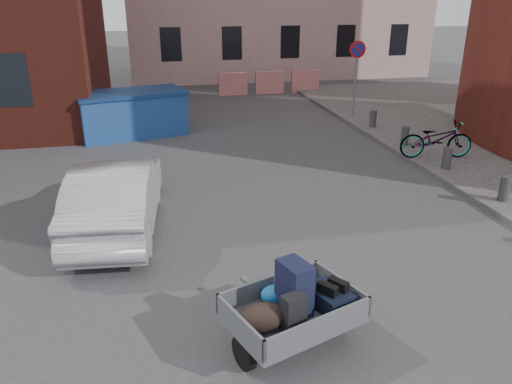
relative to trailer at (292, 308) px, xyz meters
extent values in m
plane|color=#38383A|center=(-0.25, 2.31, -0.61)|extent=(120.00, 120.00, 0.00)
cylinder|color=gray|center=(5.75, 11.81, 0.81)|extent=(0.07, 0.07, 2.60)
cylinder|color=red|center=(5.75, 11.79, 1.86)|extent=(0.60, 0.03, 0.60)
cylinder|color=navy|center=(5.75, 11.77, 1.86)|extent=(0.44, 0.03, 0.44)
cylinder|color=#3A3A3D|center=(5.75, 3.51, -0.21)|extent=(0.22, 0.22, 0.55)
cylinder|color=#3A3A3D|center=(5.75, 5.71, -0.21)|extent=(0.22, 0.22, 0.55)
cylinder|color=#3A3A3D|center=(5.75, 7.91, -0.21)|extent=(0.22, 0.22, 0.55)
cylinder|color=#3A3A3D|center=(5.75, 10.11, -0.21)|extent=(0.22, 0.22, 0.55)
cube|color=red|center=(2.25, 17.31, -0.11)|extent=(1.30, 0.18, 1.00)
cube|color=red|center=(3.95, 17.31, -0.11)|extent=(1.30, 0.18, 1.00)
cube|color=red|center=(5.65, 17.31, -0.11)|extent=(1.30, 0.18, 1.00)
cylinder|color=black|center=(-0.67, -0.24, -0.39)|extent=(0.24, 0.45, 0.44)
cylinder|color=black|center=(0.69, 0.25, -0.39)|extent=(0.24, 0.45, 0.44)
cube|color=slate|center=(0.01, 0.00, -0.15)|extent=(1.88, 1.58, 0.08)
cube|color=slate|center=(-0.72, -0.26, 0.03)|extent=(0.41, 1.05, 0.28)
cube|color=slate|center=(0.74, 0.27, 0.03)|extent=(0.41, 1.05, 0.28)
cube|color=slate|center=(-0.17, 0.50, 0.03)|extent=(1.52, 0.58, 0.28)
cube|color=slate|center=(0.19, -0.49, 0.03)|extent=(1.52, 0.58, 0.28)
cube|color=slate|center=(-0.30, 0.85, -0.21)|extent=(0.31, 0.69, 0.06)
cube|color=#171B38|center=(0.04, 0.07, 0.24)|extent=(0.44, 0.53, 0.70)
cube|color=black|center=(0.51, 0.08, 0.02)|extent=(0.58, 0.70, 0.25)
ellipsoid|color=#2D1F1B|center=(-0.44, -0.21, 0.07)|extent=(0.69, 0.54, 0.36)
cube|color=black|center=(-0.07, -0.29, 0.13)|extent=(0.32, 0.26, 0.48)
ellipsoid|color=#1865B4|center=(-0.16, 0.32, 0.01)|extent=(0.44, 0.41, 0.24)
cube|color=black|center=(0.46, 0.01, 0.21)|extent=(0.24, 0.28, 0.13)
cube|color=black|center=(0.63, 0.07, 0.21)|extent=(0.24, 0.28, 0.13)
cube|color=#1F4A97|center=(-2.10, 11.23, 0.04)|extent=(3.57, 2.39, 1.31)
cube|color=navy|center=(-2.10, 11.23, 0.75)|extent=(3.70, 2.53, 0.11)
imported|color=#A0A2A7|center=(-2.30, 4.17, 0.07)|extent=(1.81, 4.24, 1.36)
imported|color=black|center=(5.95, 6.61, 0.03)|extent=(2.04, 1.00, 1.03)
camera|label=1|loc=(-1.57, -5.06, 3.66)|focal=35.00mm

